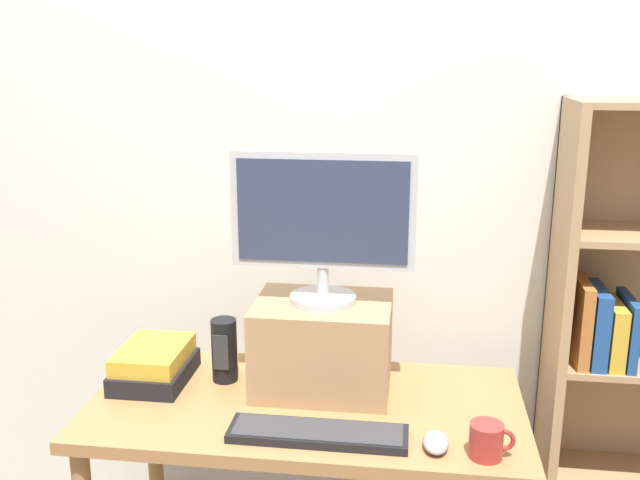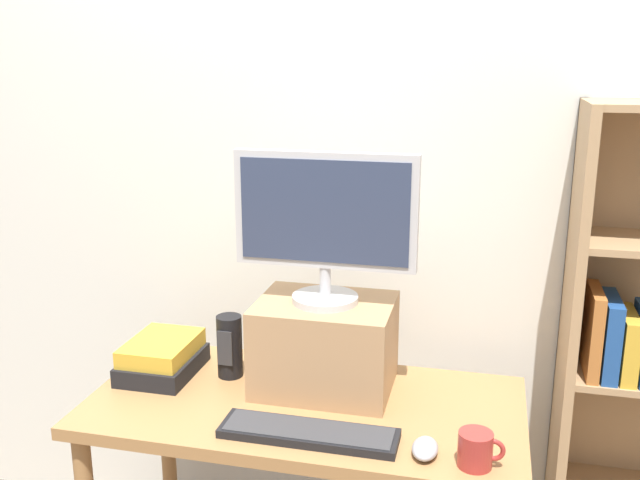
# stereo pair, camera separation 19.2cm
# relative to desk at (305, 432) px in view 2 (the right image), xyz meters

# --- Properties ---
(back_wall) EXTENTS (7.00, 0.08, 2.60)m
(back_wall) POSITION_rel_desk_xyz_m (0.00, 0.47, 0.65)
(back_wall) COLOR silver
(back_wall) RESTS_ON ground_plane
(desk) EXTENTS (1.22, 0.60, 0.75)m
(desk) POSITION_rel_desk_xyz_m (0.00, 0.00, 0.00)
(desk) COLOR #9E7042
(desk) RESTS_ON ground_plane
(riser_box) EXTENTS (0.39, 0.30, 0.26)m
(riser_box) POSITION_rel_desk_xyz_m (0.04, 0.10, 0.23)
(riser_box) COLOR #A87F56
(riser_box) RESTS_ON desk
(computer_monitor) EXTENTS (0.51, 0.19, 0.43)m
(computer_monitor) POSITION_rel_desk_xyz_m (0.04, 0.10, 0.60)
(computer_monitor) COLOR #B7B7BA
(computer_monitor) RESTS_ON riser_box
(keyboard) EXTENTS (0.46, 0.12, 0.02)m
(keyboard) POSITION_rel_desk_xyz_m (0.06, -0.19, 0.11)
(keyboard) COLOR black
(keyboard) RESTS_ON desk
(computer_mouse) EXTENTS (0.06, 0.10, 0.04)m
(computer_mouse) POSITION_rel_desk_xyz_m (0.36, -0.20, 0.12)
(computer_mouse) COLOR #99999E
(computer_mouse) RESTS_ON desk
(book_stack) EXTENTS (0.20, 0.26, 0.11)m
(book_stack) POSITION_rel_desk_xyz_m (-0.47, 0.07, 0.15)
(book_stack) COLOR black
(book_stack) RESTS_ON desk
(coffee_mug) EXTENTS (0.11, 0.08, 0.09)m
(coffee_mug) POSITION_rel_desk_xyz_m (0.48, -0.22, 0.14)
(coffee_mug) COLOR #9E2D28
(coffee_mug) RESTS_ON desk
(desk_speaker) EXTENTS (0.08, 0.08, 0.19)m
(desk_speaker) POSITION_rel_desk_xyz_m (-0.26, 0.11, 0.19)
(desk_speaker) COLOR black
(desk_speaker) RESTS_ON desk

